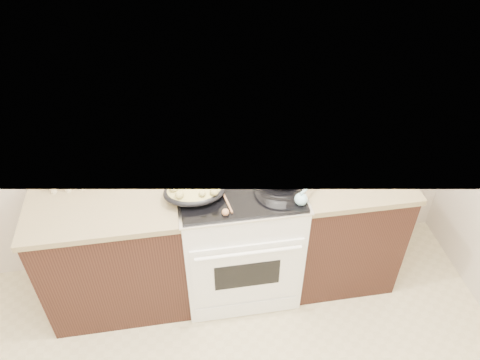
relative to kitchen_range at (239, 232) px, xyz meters
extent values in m
cube|color=beige|center=(-0.35, 0.35, 0.86)|extent=(4.00, 0.05, 2.70)
cube|color=black|center=(-0.83, 0.01, -0.05)|extent=(0.90, 0.64, 0.88)
cube|color=brown|center=(-0.83, 0.01, 0.41)|extent=(0.93, 0.67, 0.04)
cube|color=black|center=(0.73, 0.01, -0.05)|extent=(0.70, 0.64, 0.88)
cube|color=brown|center=(0.73, 0.01, 0.41)|extent=(0.73, 0.67, 0.04)
cube|color=white|center=(0.00, 0.00, -0.03)|extent=(0.76, 0.66, 0.92)
cube|color=white|center=(0.00, -0.34, -0.04)|extent=(0.70, 0.01, 0.55)
cube|color=black|center=(0.00, -0.35, -0.04)|extent=(0.42, 0.01, 0.22)
cylinder|color=white|center=(0.00, -0.38, 0.21)|extent=(0.65, 0.02, 0.02)
cube|color=white|center=(0.00, -0.34, -0.41)|extent=(0.70, 0.01, 0.14)
cube|color=silver|center=(0.00, 0.00, 0.44)|extent=(0.78, 0.68, 0.01)
cube|color=black|center=(0.00, 0.00, 0.45)|extent=(0.74, 0.64, 0.01)
cube|color=white|center=(0.00, 0.29, 0.59)|extent=(0.76, 0.07, 0.28)
cylinder|color=white|center=(-0.30, 0.24, 0.61)|extent=(0.06, 0.02, 0.06)
cylinder|color=white|center=(-0.20, 0.24, 0.61)|extent=(0.06, 0.02, 0.06)
cylinder|color=white|center=(0.20, 0.24, 0.61)|extent=(0.06, 0.02, 0.06)
cylinder|color=white|center=(0.30, 0.24, 0.61)|extent=(0.06, 0.02, 0.06)
cube|color=#19E533|center=(0.00, 0.25, 0.61)|extent=(0.09, 0.00, 0.04)
cube|color=silver|center=(-0.08, 0.25, 0.61)|extent=(0.05, 0.00, 0.05)
cube|color=silver|center=(0.08, 0.25, 0.61)|extent=(0.05, 0.00, 0.05)
ellipsoid|color=silver|center=(0.27, 0.01, 0.52)|extent=(0.38, 0.38, 0.21)
cylinder|color=silver|center=(0.27, 0.01, 0.46)|extent=(0.19, 0.19, 0.01)
torus|color=silver|center=(0.27, 0.01, 0.60)|extent=(0.35, 0.35, 0.02)
cylinder|color=silver|center=(0.27, 0.01, 0.54)|extent=(0.33, 0.33, 0.11)
cylinder|color=brown|center=(0.27, 0.01, 0.59)|extent=(0.31, 0.31, 0.00)
cube|color=beige|center=(0.23, 0.09, 0.60)|extent=(0.04, 0.04, 0.03)
cube|color=beige|center=(0.28, 0.15, 0.60)|extent=(0.03, 0.03, 0.02)
cube|color=beige|center=(0.31, 0.11, 0.60)|extent=(0.04, 0.04, 0.03)
cube|color=beige|center=(0.18, -0.05, 0.60)|extent=(0.04, 0.04, 0.03)
cube|color=beige|center=(0.26, -0.03, 0.60)|extent=(0.04, 0.04, 0.03)
cube|color=beige|center=(0.24, 0.01, 0.60)|extent=(0.04, 0.04, 0.03)
cube|color=beige|center=(0.15, -0.04, 0.60)|extent=(0.04, 0.04, 0.02)
cube|color=beige|center=(0.18, 0.00, 0.60)|extent=(0.04, 0.04, 0.02)
cube|color=beige|center=(0.28, -0.03, 0.60)|extent=(0.03, 0.03, 0.02)
cube|color=beige|center=(0.15, 0.02, 0.60)|extent=(0.04, 0.04, 0.03)
cube|color=beige|center=(0.20, 0.12, 0.60)|extent=(0.04, 0.04, 0.02)
cube|color=beige|center=(0.35, 0.05, 0.60)|extent=(0.03, 0.03, 0.02)
cube|color=beige|center=(0.25, 0.13, 0.60)|extent=(0.04, 0.04, 0.03)
cube|color=beige|center=(0.37, 0.03, 0.60)|extent=(0.03, 0.03, 0.03)
ellipsoid|color=black|center=(-0.28, -0.10, 0.49)|extent=(0.38, 0.27, 0.08)
ellipsoid|color=tan|center=(-0.28, -0.10, 0.51)|extent=(0.34, 0.24, 0.06)
sphere|color=tan|center=(-0.40, -0.10, 0.54)|extent=(0.05, 0.05, 0.05)
sphere|color=tan|center=(-0.33, -0.07, 0.54)|extent=(0.05, 0.05, 0.05)
sphere|color=tan|center=(-0.37, -0.17, 0.54)|extent=(0.05, 0.05, 0.05)
sphere|color=tan|center=(-0.23, -0.02, 0.54)|extent=(0.04, 0.04, 0.04)
sphere|color=tan|center=(-0.24, -0.18, 0.54)|extent=(0.04, 0.04, 0.04)
sphere|color=tan|center=(-0.35, -0.05, 0.54)|extent=(0.04, 0.04, 0.04)
sphere|color=tan|center=(-0.37, -0.06, 0.54)|extent=(0.05, 0.05, 0.05)
sphere|color=tan|center=(-0.17, -0.17, 0.54)|extent=(0.05, 0.05, 0.05)
cube|color=black|center=(-0.08, 0.28, 0.46)|extent=(0.47, 0.39, 0.02)
cube|color=tan|center=(-0.08, 0.28, 0.48)|extent=(0.42, 0.34, 0.02)
sphere|color=tan|center=(0.04, 0.28, 0.49)|extent=(0.04, 0.04, 0.04)
sphere|color=tan|center=(0.01, 0.33, 0.49)|extent=(0.04, 0.04, 0.04)
sphere|color=tan|center=(-0.14, 0.32, 0.49)|extent=(0.04, 0.04, 0.04)
sphere|color=tan|center=(0.03, 0.20, 0.49)|extent=(0.04, 0.04, 0.04)
sphere|color=tan|center=(-0.14, 0.30, 0.49)|extent=(0.05, 0.05, 0.05)
sphere|color=tan|center=(0.04, 0.29, 0.49)|extent=(0.03, 0.03, 0.03)
sphere|color=tan|center=(-0.01, 0.22, 0.49)|extent=(0.05, 0.05, 0.05)
sphere|color=tan|center=(-0.09, 0.22, 0.49)|extent=(0.04, 0.04, 0.04)
sphere|color=tan|center=(-0.08, 0.35, 0.49)|extent=(0.04, 0.04, 0.04)
sphere|color=tan|center=(-0.12, 0.22, 0.49)|extent=(0.03, 0.03, 0.03)
cylinder|color=#9E6C48|center=(-0.10, -0.16, 0.46)|extent=(0.05, 0.23, 0.01)
sphere|color=#9E6C48|center=(-0.12, -0.27, 0.47)|extent=(0.04, 0.04, 0.04)
sphere|color=#8AC1CE|center=(0.33, -0.25, 0.48)|extent=(0.08, 0.08, 0.08)
cylinder|color=#8AC1CE|center=(0.41, -0.17, 0.51)|extent=(0.19, 0.19, 0.07)
cylinder|color=#BFB28C|center=(-1.13, 0.21, 0.48)|extent=(0.04, 0.04, 0.10)
cylinder|color=#B21414|center=(-1.13, 0.21, 0.54)|extent=(0.04, 0.04, 0.02)
cylinder|color=#BFB28C|center=(-1.05, 0.20, 0.49)|extent=(0.05, 0.05, 0.11)
cylinder|color=#B21414|center=(-1.05, 0.20, 0.55)|extent=(0.05, 0.05, 0.02)
cylinder|color=#BFB28C|center=(-0.96, 0.21, 0.48)|extent=(0.04, 0.04, 0.11)
cylinder|color=#B21414|center=(-0.96, 0.21, 0.55)|extent=(0.04, 0.04, 0.02)
cylinder|color=#BFB28C|center=(-0.88, 0.20, 0.47)|extent=(0.04, 0.04, 0.09)
cylinder|color=gold|center=(-0.88, 0.20, 0.53)|extent=(0.04, 0.04, 0.02)
cylinder|color=#BFB28C|center=(-0.78, 0.21, 0.48)|extent=(0.04, 0.04, 0.11)
cylinder|color=gold|center=(-0.78, 0.21, 0.54)|extent=(0.05, 0.05, 0.02)
cylinder|color=#BFB28C|center=(-1.13, 0.11, 0.49)|extent=(0.04, 0.04, 0.11)
cylinder|color=#B2B2B7|center=(-1.13, 0.11, 0.55)|extent=(0.05, 0.05, 0.02)
cylinder|color=#BFB28C|center=(-1.04, 0.11, 0.49)|extent=(0.04, 0.04, 0.11)
cylinder|color=#B2B2B7|center=(-1.04, 0.11, 0.55)|extent=(0.04, 0.04, 0.02)
cylinder|color=#BFB28C|center=(-0.96, 0.11, 0.48)|extent=(0.04, 0.04, 0.10)
cylinder|color=#B21414|center=(-0.96, 0.11, 0.54)|extent=(0.04, 0.04, 0.02)
cylinder|color=#BFB28C|center=(-0.88, 0.11, 0.48)|extent=(0.04, 0.04, 0.10)
cylinder|color=gold|center=(-0.88, 0.11, 0.54)|extent=(0.05, 0.05, 0.02)
cylinder|color=#BFB28C|center=(-0.79, 0.11, 0.49)|extent=(0.05, 0.05, 0.11)
cylinder|color=#B21414|center=(-0.79, 0.11, 0.55)|extent=(0.05, 0.05, 0.02)
camera|label=1|loc=(-0.34, -2.19, 2.33)|focal=35.00mm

